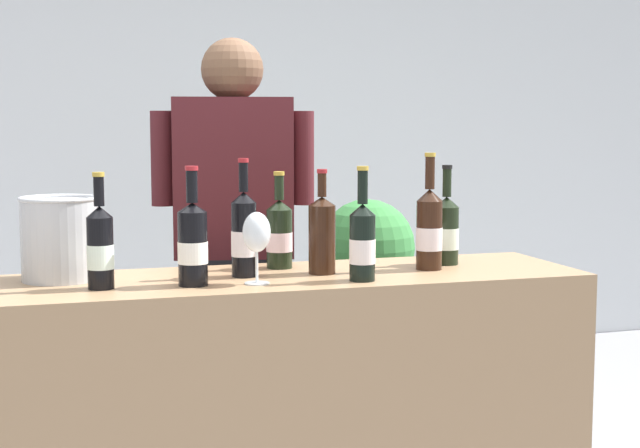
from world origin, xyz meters
TOP-DOWN VIEW (x-y plane):
  - wall_back at (0.00, 2.60)m, footprint 8.00×0.10m
  - counter at (0.00, 0.00)m, footprint 1.85×0.51m
  - wine_bottle_0 at (-0.51, -0.07)m, footprint 0.07×0.07m
  - wine_bottle_1 at (0.58, 0.06)m, footprint 0.08×0.08m
  - wine_bottle_2 at (0.48, -0.02)m, footprint 0.08×0.08m
  - wine_bottle_3 at (-0.26, -0.09)m, footprint 0.08×0.08m
  - wine_bottle_4 at (0.22, -0.15)m, footprint 0.08×0.08m
  - wine_bottle_5 at (0.05, 0.14)m, footprint 0.08×0.08m
  - wine_bottle_6 at (0.14, -0.00)m, footprint 0.08×0.08m
  - wine_bottle_7 at (-0.09, 0.01)m, footprint 0.08×0.08m
  - wine_glass at (-0.08, -0.12)m, footprint 0.08×0.08m
  - ice_bucket at (-0.61, 0.11)m, footprint 0.22×0.22m
  - person_server at (-0.02, 0.55)m, footprint 0.56×0.31m
  - potted_shrub at (0.65, 1.10)m, footprint 0.48×0.59m

SIDE VIEW (x-z plane):
  - counter at x=0.00m, z-range 0.00..0.93m
  - potted_shrub at x=0.65m, z-range 0.12..1.18m
  - person_server at x=-0.02m, z-range -0.01..1.66m
  - wine_bottle_5 at x=0.05m, z-range 0.88..1.19m
  - wine_bottle_1 at x=0.58m, z-range 0.88..1.20m
  - wine_bottle_4 at x=0.22m, z-range 0.88..1.21m
  - wine_bottle_0 at x=-0.51m, z-range 0.88..1.20m
  - wine_bottle_3 at x=-0.26m, z-range 0.88..1.21m
  - ice_bucket at x=-0.61m, z-range 0.93..1.17m
  - wine_bottle_6 at x=0.14m, z-range 0.89..1.21m
  - wine_bottle_7 at x=-0.09m, z-range 0.88..1.23m
  - wine_bottle_2 at x=0.48m, z-range 0.87..1.23m
  - wine_glass at x=-0.08m, z-range 0.97..1.17m
  - wall_back at x=0.00m, z-range 0.00..2.80m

